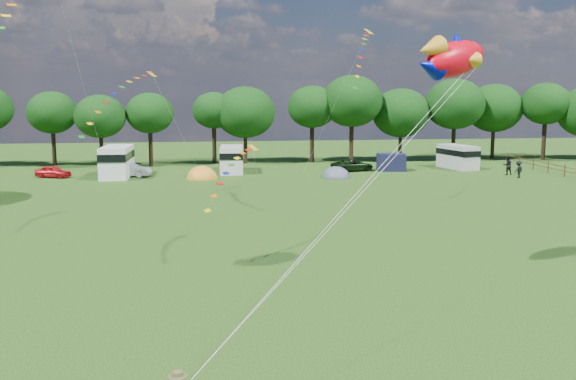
{
  "coord_description": "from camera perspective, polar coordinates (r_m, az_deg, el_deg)",
  "views": [
    {
      "loc": [
        -3.87,
        -19.35,
        8.2
      ],
      "look_at": [
        0.0,
        8.0,
        4.0
      ],
      "focal_mm": 40.0,
      "sensor_mm": 36.0,
      "label": 1
    }
  ],
  "objects": [
    {
      "name": "ground_plane",
      "position": [
        21.37,
        3.1,
        -13.93
      ],
      "size": [
        180.0,
        180.0,
        0.0
      ],
      "primitive_type": "plane",
      "color": "black",
      "rests_on": "ground"
    },
    {
      "name": "tree_line",
      "position": [
        74.93,
        -1.03,
        7.22
      ],
      "size": [
        102.98,
        10.98,
        10.27
      ],
      "color": "black",
      "rests_on": "ground"
    },
    {
      "name": "car_a",
      "position": [
        66.52,
        -20.15,
        1.54
      ],
      "size": [
        3.8,
        2.57,
        1.18
      ],
      "primitive_type": "imported",
      "rotation": [
        0.0,
        0.0,
        1.2
      ],
      "color": "red",
      "rests_on": "ground"
    },
    {
      "name": "car_b",
      "position": [
        64.99,
        -13.95,
        1.76
      ],
      "size": [
        4.23,
        2.37,
        1.41
      ],
      "primitive_type": "imported",
      "rotation": [
        0.0,
        0.0,
        1.34
      ],
      "color": "#9A9CA4",
      "rests_on": "ground"
    },
    {
      "name": "car_d",
      "position": [
        68.05,
        5.76,
        2.21
      ],
      "size": [
        5.0,
        3.31,
        1.25
      ],
      "primitive_type": "imported",
      "rotation": [
        0.0,
        0.0,
        1.86
      ],
      "color": "black",
      "rests_on": "ground"
    },
    {
      "name": "campervan_b",
      "position": [
        65.04,
        -14.97,
        2.54
      ],
      "size": [
        2.87,
        6.26,
        3.02
      ],
      "rotation": [
        0.0,
        0.0,
        1.53
      ],
      "color": "white",
      "rests_on": "ground"
    },
    {
      "name": "campervan_c",
      "position": [
        66.86,
        -5.03,
        2.81
      ],
      "size": [
        2.72,
        5.65,
        2.7
      ],
      "rotation": [
        0.0,
        0.0,
        1.5
      ],
      "color": "silver",
      "rests_on": "ground"
    },
    {
      "name": "campervan_d",
      "position": [
        72.43,
        14.85,
        2.94
      ],
      "size": [
        3.2,
        5.54,
        2.55
      ],
      "rotation": [
        0.0,
        0.0,
        1.77
      ],
      "color": "#B3B3B5",
      "rests_on": "ground"
    },
    {
      "name": "tent_orange",
      "position": [
        62.41,
        -7.65,
        1.03
      ],
      "size": [
        3.07,
        3.37,
        2.41
      ],
      "color": "orange",
      "rests_on": "ground"
    },
    {
      "name": "tent_greyblue",
      "position": [
        62.71,
        4.28,
        1.12
      ],
      "size": [
        2.89,
        3.17,
        2.15
      ],
      "color": "#4C5768",
      "rests_on": "ground"
    },
    {
      "name": "awning_navy",
      "position": [
        69.03,
        9.15,
        2.47
      ],
      "size": [
        3.25,
        2.8,
        1.81
      ],
      "primitive_type": "cube",
      "rotation": [
        0.0,
        0.0,
        -0.17
      ],
      "color": "#171837",
      "rests_on": "ground"
    },
    {
      "name": "fish_kite",
      "position": [
        27.94,
        14.23,
        11.27
      ],
      "size": [
        4.21,
        3.06,
        2.26
      ],
      "rotation": [
        0.0,
        -0.21,
        0.51
      ],
      "color": "red",
      "rests_on": "ground"
    },
    {
      "name": "streamer_kite_b",
      "position": [
        39.14,
        -14.37,
        8.43
      ],
      "size": [
        4.12,
        4.63,
        3.77
      ],
      "rotation": [
        0.0,
        0.0,
        1.19
      ],
      "color": "orange",
      "rests_on": "ground"
    },
    {
      "name": "streamer_kite_c",
      "position": [
        32.34,
        -4.67,
        2.16
      ],
      "size": [
        3.03,
        4.89,
        2.76
      ],
      "rotation": [
        0.0,
        0.0,
        1.01
      ],
      "color": "gold",
      "rests_on": "ground"
    },
    {
      "name": "walker_a",
      "position": [
        68.13,
        18.93,
        2.08
      ],
      "size": [
        0.97,
        0.62,
        1.94
      ],
      "primitive_type": "imported",
      "rotation": [
        0.0,
        0.0,
        3.1
      ],
      "color": "black",
      "rests_on": "ground"
    },
    {
      "name": "walker_b",
      "position": [
        66.04,
        19.81,
        1.72
      ],
      "size": [
        1.18,
        0.96,
        1.67
      ],
      "primitive_type": "imported",
      "rotation": [
        0.0,
        0.0,
        3.65
      ],
      "color": "black",
      "rests_on": "ground"
    },
    {
      "name": "streamer_kite_d",
      "position": [
        45.35,
        6.75,
        12.4
      ],
      "size": [
        2.7,
        5.18,
        4.31
      ],
      "rotation": [
        0.0,
        0.0,
        0.92
      ],
      "color": "yellow",
      "rests_on": "ground"
    }
  ]
}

